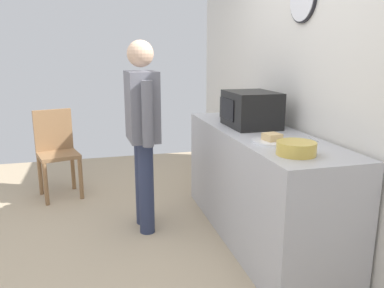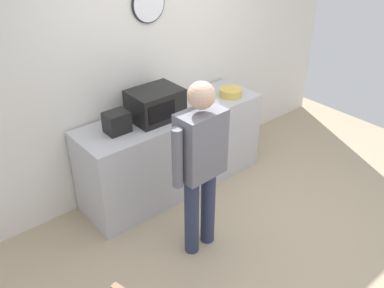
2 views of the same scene
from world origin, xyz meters
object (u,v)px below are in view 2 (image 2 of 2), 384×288
(microwave, at_px, (155,104))
(toaster, at_px, (117,122))
(fork_utensil, at_px, (186,94))
(person_standing, at_px, (201,159))
(spoon_utensil, at_px, (115,116))
(sandwich_plate, at_px, (207,103))
(salad_bowl, at_px, (231,92))

(microwave, distance_m, toaster, 0.45)
(fork_utensil, xyz_separation_m, person_standing, (-0.79, -1.15, 0.03))
(microwave, height_order, fork_utensil, microwave)
(microwave, bearing_deg, person_standing, -102.16)
(microwave, xyz_separation_m, spoon_utensil, (-0.31, 0.28, -0.15))
(microwave, xyz_separation_m, person_standing, (-0.19, -0.90, -0.11))
(toaster, bearing_deg, sandwich_plate, -4.87)
(toaster, relative_size, spoon_utensil, 1.29)
(microwave, distance_m, sandwich_plate, 0.62)
(fork_utensil, relative_size, spoon_utensil, 1.00)
(sandwich_plate, relative_size, spoon_utensil, 1.65)
(salad_bowl, relative_size, spoon_utensil, 1.45)
(toaster, relative_size, fork_utensil, 1.29)
(sandwich_plate, bearing_deg, salad_bowl, -1.25)
(sandwich_plate, distance_m, spoon_utensil, 0.98)
(sandwich_plate, relative_size, toaster, 1.27)
(microwave, relative_size, sandwich_plate, 1.79)
(microwave, bearing_deg, fork_utensil, 22.45)
(sandwich_plate, bearing_deg, fork_utensil, 91.00)
(fork_utensil, distance_m, person_standing, 1.39)
(microwave, bearing_deg, toaster, -179.74)
(fork_utensil, bearing_deg, person_standing, -124.42)
(spoon_utensil, bearing_deg, microwave, -42.83)
(microwave, distance_m, person_standing, 0.93)
(salad_bowl, bearing_deg, sandwich_plate, 178.75)
(salad_bowl, distance_m, toaster, 1.39)
(salad_bowl, bearing_deg, spoon_utensil, 163.04)
(sandwich_plate, height_order, person_standing, person_standing)
(microwave, relative_size, toaster, 2.27)
(toaster, bearing_deg, spoon_utensil, 64.21)
(salad_bowl, xyz_separation_m, fork_utensil, (-0.35, 0.34, -0.04))
(spoon_utensil, bearing_deg, sandwich_plate, -22.46)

